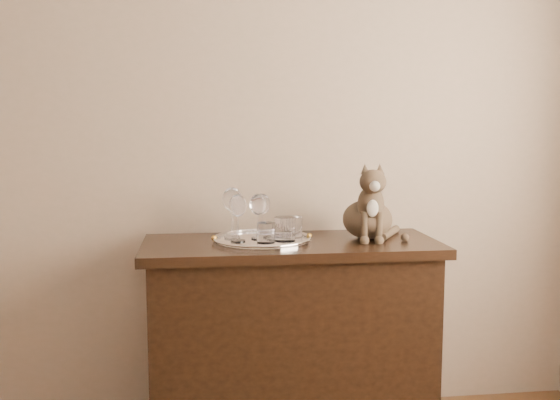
% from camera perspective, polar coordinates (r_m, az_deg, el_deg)
% --- Properties ---
extents(wall_back, '(4.00, 0.10, 2.70)m').
position_cam_1_polar(wall_back, '(2.79, -12.29, 7.32)').
color(wall_back, tan).
rests_on(wall_back, ground).
extents(sideboard, '(1.20, 0.50, 0.85)m').
position_cam_1_polar(sideboard, '(2.65, 1.01, -12.86)').
color(sideboard, black).
rests_on(sideboard, ground).
extents(tray, '(0.40, 0.40, 0.01)m').
position_cam_1_polar(tray, '(2.54, -1.63, -3.71)').
color(tray, white).
rests_on(tray, sideboard).
extents(wine_glass_a, '(0.08, 0.08, 0.21)m').
position_cam_1_polar(wine_glass_a, '(2.57, -4.40, -1.16)').
color(wine_glass_a, silver).
rests_on(wine_glass_a, tray).
extents(wine_glass_b, '(0.07, 0.07, 0.18)m').
position_cam_1_polar(wine_glass_b, '(2.59, -1.65, -1.41)').
color(wine_glass_b, white).
rests_on(wine_glass_b, tray).
extents(wine_glass_c, '(0.07, 0.07, 0.19)m').
position_cam_1_polar(wine_glass_c, '(2.49, -3.89, -1.65)').
color(wine_glass_c, white).
rests_on(wine_glass_c, tray).
extents(wine_glass_d, '(0.07, 0.07, 0.18)m').
position_cam_1_polar(wine_glass_d, '(2.55, -2.02, -1.51)').
color(wine_glass_d, white).
rests_on(wine_glass_d, tray).
extents(tumbler_a, '(0.09, 0.09, 0.10)m').
position_cam_1_polar(tumbler_a, '(2.50, 0.43, -2.68)').
color(tumbler_a, white).
rests_on(tumbler_a, tray).
extents(tumbler_b, '(0.07, 0.07, 0.08)m').
position_cam_1_polar(tumbler_b, '(2.46, -1.30, -3.02)').
color(tumbler_b, silver).
rests_on(tumbler_b, tray).
extents(tumbler_c, '(0.08, 0.08, 0.09)m').
position_cam_1_polar(tumbler_c, '(2.58, 1.19, -2.49)').
color(tumbler_c, silver).
rests_on(tumbler_c, tray).
extents(cat, '(0.35, 0.33, 0.32)m').
position_cam_1_polar(cat, '(2.62, 8.03, -0.02)').
color(cat, '#48362B').
rests_on(cat, sideboard).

